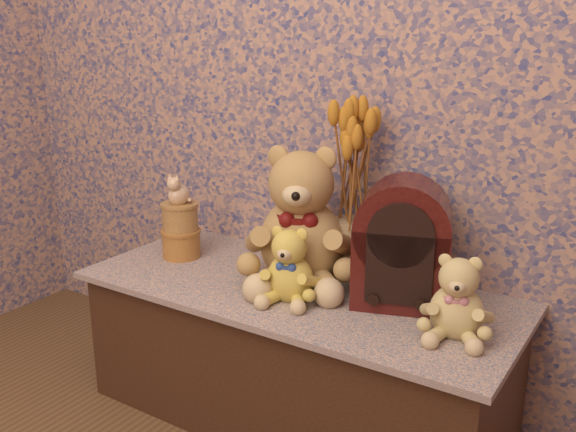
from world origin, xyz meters
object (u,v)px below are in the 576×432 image
teddy_large (302,209)px  cat_figurine (179,188)px  teddy_small (458,292)px  teddy_medium (290,260)px  biscuit_tin_lower (181,244)px  cathedral_radio (403,242)px  ceramic_vase (351,249)px

teddy_large → cat_figurine: teddy_large is taller
teddy_small → teddy_medium: bearing=170.5°
teddy_medium → biscuit_tin_lower: (-0.51, 0.09, -0.07)m
teddy_large → cathedral_radio: 0.34m
teddy_small → cathedral_radio: bearing=137.7°
cathedral_radio → teddy_small: bearing=-47.1°
teddy_large → ceramic_vase: (0.13, 0.09, -0.13)m
teddy_small → biscuit_tin_lower: (-0.99, 0.06, -0.07)m
teddy_medium → biscuit_tin_lower: size_ratio=1.80×
biscuit_tin_lower → ceramic_vase: bearing=14.0°
cat_figurine → teddy_large: bearing=-1.3°
cat_figurine → ceramic_vase: bearing=6.0°
cat_figurine → biscuit_tin_lower: bearing=0.0°
cathedral_radio → cat_figurine: 0.80m
ceramic_vase → biscuit_tin_lower: bearing=-166.0°
teddy_medium → biscuit_tin_lower: 0.52m
teddy_small → ceramic_vase: (-0.41, 0.20, -0.02)m
teddy_small → cathedral_radio: 0.24m
teddy_medium → ceramic_vase: size_ratio=1.22×
biscuit_tin_lower → teddy_small: bearing=-3.2°
biscuit_tin_lower → cat_figurine: bearing=0.0°
teddy_large → biscuit_tin_lower: teddy_large is taller
teddy_large → cat_figurine: 0.46m
cathedral_radio → biscuit_tin_lower: 0.81m
teddy_large → biscuit_tin_lower: bearing=162.6°
cathedral_radio → cat_figurine: bearing=165.1°
teddy_small → ceramic_vase: teddy_small is taller
cathedral_radio → ceramic_vase: (-0.21, 0.09, -0.09)m
cathedral_radio → cat_figurine: (-0.79, -0.05, 0.06)m
teddy_large → teddy_small: (0.54, -0.11, -0.11)m
teddy_large → ceramic_vase: 0.21m
teddy_medium → teddy_small: size_ratio=1.01×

